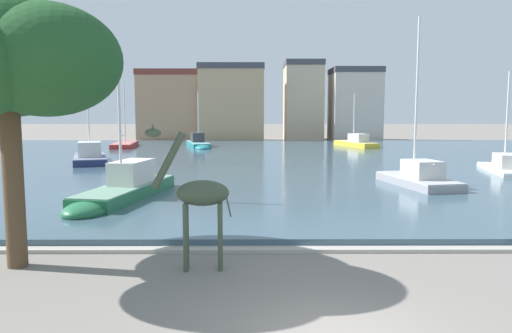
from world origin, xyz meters
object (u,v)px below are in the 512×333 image
giraffe_statue (198,196)px  shade_tree (9,58)px  sailboat_white (505,168)px  sailboat_grey (414,180)px  sailboat_navy (90,158)px  sailboat_red (126,146)px  sailboat_teal (199,144)px  sailboat_green (122,192)px  sailboat_yellow (354,144)px

giraffe_statue → shade_tree: 6.41m
sailboat_white → shade_tree: shade_tree is taller
sailboat_white → sailboat_grey: bearing=-143.3°
sailboat_navy → sailboat_grey: size_ratio=0.89×
sailboat_white → shade_tree: 30.97m
sailboat_red → sailboat_grey: sailboat_grey is taller
sailboat_teal → giraffe_statue: bearing=-83.7°
giraffe_statue → sailboat_teal: size_ratio=0.46×
sailboat_green → shade_tree: (-0.63, -8.82, 5.17)m
sailboat_red → sailboat_teal: bearing=-2.9°
sailboat_white → sailboat_red: (-31.36, 23.07, -0.08)m
sailboat_teal → sailboat_yellow: 17.58m
sailboat_yellow → giraffe_statue: bearing=-106.7°
sailboat_navy → sailboat_red: 16.90m
sailboat_yellow → sailboat_red: (-25.83, -0.26, -0.17)m
sailboat_teal → shade_tree: size_ratio=1.14×
sailboat_teal → sailboat_white: (23.09, -22.65, -0.10)m
sailboat_white → shade_tree: size_ratio=1.07×
sailboat_grey → shade_tree: 21.14m
sailboat_teal → sailboat_navy: 17.78m
sailboat_navy → shade_tree: 26.83m
sailboat_grey → sailboat_red: bearing=128.7°
sailboat_white → sailboat_green: 25.26m
shade_tree → sailboat_teal: bearing=89.3°
giraffe_statue → sailboat_white: sailboat_white is taller
sailboat_teal → sailboat_green: sailboat_green is taller
sailboat_teal → sailboat_red: size_ratio=1.02×
sailboat_navy → sailboat_red: bearing=94.9°
sailboat_green → shade_tree: 10.24m
sailboat_red → shade_tree: size_ratio=1.12×
sailboat_white → sailboat_green: (-22.98, -10.50, 0.15)m
sailboat_grey → shade_tree: size_ratio=1.22×
sailboat_teal → sailboat_white: sailboat_white is taller
giraffe_statue → shade_tree: bearing=175.4°
sailboat_teal → sailboat_green: size_ratio=0.96×
sailboat_white → sailboat_yellow: size_ratio=1.03×
giraffe_statue → sailboat_navy: 28.43m
giraffe_statue → sailboat_teal: bearing=96.3°
sailboat_teal → sailboat_yellow: (17.57, 0.67, -0.01)m
giraffe_statue → sailboat_yellow: sailboat_yellow is taller
sailboat_white → sailboat_yellow: 23.97m
sailboat_white → sailboat_yellow: sailboat_white is taller
sailboat_grey → sailboat_navy: bearing=150.8°
sailboat_white → sailboat_green: bearing=-155.4°
giraffe_statue → sailboat_grey: (10.38, 13.74, -1.48)m
giraffe_statue → sailboat_green: sailboat_green is taller
sailboat_grey → sailboat_teal: bearing=117.7°
sailboat_yellow → sailboat_green: bearing=-117.3°
sailboat_navy → sailboat_red: size_ratio=0.97×
sailboat_grey → sailboat_yellow: bearing=85.1°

